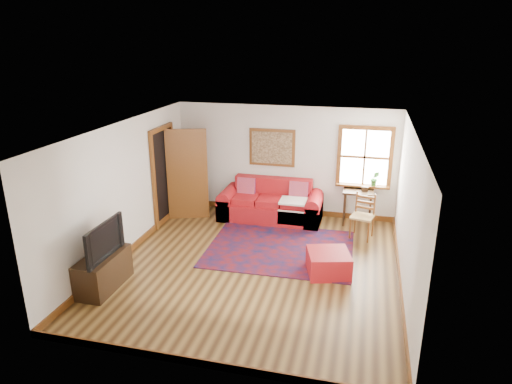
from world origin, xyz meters
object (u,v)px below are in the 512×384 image
(red_leather_sofa, at_px, (271,206))
(side_table, at_px, (358,196))
(red_ottoman, at_px, (328,263))
(ladder_back_chair, at_px, (363,214))
(media_cabinet, at_px, (103,271))

(red_leather_sofa, distance_m, side_table, 1.94)
(red_leather_sofa, height_order, red_ottoman, red_leather_sofa)
(red_leather_sofa, xyz_separation_m, side_table, (1.90, 0.14, 0.35))
(side_table, relative_size, ladder_back_chair, 0.84)
(side_table, distance_m, ladder_back_chair, 0.71)
(red_leather_sofa, height_order, media_cabinet, red_leather_sofa)
(side_table, xyz_separation_m, ladder_back_chair, (0.13, -0.68, -0.15))
(ladder_back_chair, distance_m, media_cabinet, 5.10)
(red_ottoman, distance_m, media_cabinet, 3.78)
(ladder_back_chair, xyz_separation_m, media_cabinet, (-4.06, -3.08, -0.21))
(media_cabinet, bearing_deg, red_ottoman, 20.99)
(red_leather_sofa, bearing_deg, side_table, 4.35)
(side_table, relative_size, media_cabinet, 0.73)
(ladder_back_chair, bearing_deg, side_table, 101.18)
(red_ottoman, height_order, side_table, side_table)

